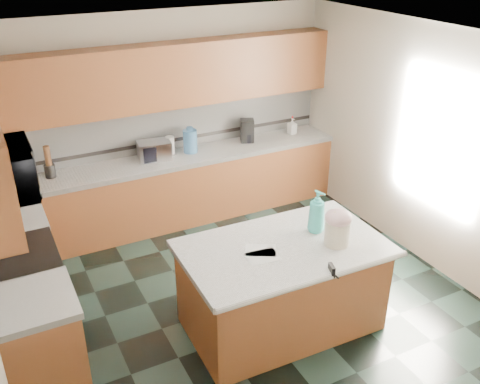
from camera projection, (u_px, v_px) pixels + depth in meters
floor at (242, 303)px, 5.65m from camera, size 4.60×4.60×0.00m
ceiling at (243, 43)px, 4.45m from camera, size 4.60×4.60×0.00m
wall_back at (160, 118)px, 6.90m from camera, size 4.60×0.04×2.70m
wall_front at (421, 338)px, 3.20m from camera, size 4.60×0.04×2.70m
wall_right at (426, 147)px, 6.00m from camera, size 0.04×4.60×2.70m
back_base_cab at (173, 192)px, 7.05m from camera, size 4.60×0.60×0.86m
back_countertop at (171, 160)px, 6.85m from camera, size 4.60×0.64×0.06m
back_upper_cab at (162, 76)px, 6.49m from camera, size 4.60×0.33×0.78m
back_backsplash at (162, 128)px, 6.93m from camera, size 4.60×0.02×0.63m
back_accent_band at (163, 142)px, 7.01m from camera, size 4.60×0.01×0.05m
left_base_cab_rear at (20, 256)px, 5.67m from camera, size 0.60×0.82×0.86m
left_counter_rear at (12, 218)px, 5.47m from camera, size 0.64×0.82×0.06m
left_base_cab_front at (43, 346)px, 4.45m from camera, size 0.60×0.72×0.86m
left_counter_front at (33, 302)px, 4.25m from camera, size 0.64×0.72×0.06m
range_body at (30, 296)px, 5.04m from camera, size 0.60×0.76×0.88m
range_oven_door at (62, 291)px, 5.17m from camera, size 0.02×0.68×0.55m
range_cooktop at (21, 255)px, 4.83m from camera, size 0.62×0.78×0.04m
range_handle at (60, 257)px, 5.02m from camera, size 0.02×0.66×0.02m
microwave at (3, 171)px, 4.46m from camera, size 0.50×0.73×0.41m
island_base at (282, 289)px, 5.16m from camera, size 1.82×1.07×0.86m
island_top at (283, 248)px, 4.96m from camera, size 1.92×1.17×0.06m
island_bullnose at (318, 280)px, 4.51m from camera, size 1.89×0.11×0.06m
treat_jar at (337, 233)px, 4.92m from camera, size 0.30×0.30×0.24m
treat_jar_lid at (339, 218)px, 4.85m from camera, size 0.25×0.25×0.15m
treat_jar_knob at (339, 213)px, 4.82m from camera, size 0.08×0.03×0.03m
treat_jar_knob_end_l at (335, 214)px, 4.81m from camera, size 0.04×0.04×0.04m
treat_jar_knob_end_r at (343, 212)px, 4.84m from camera, size 0.04×0.04×0.04m
soap_bottle_island at (317, 211)px, 5.09m from camera, size 0.20×0.21×0.43m
paper_sheet_a at (262, 257)px, 4.77m from camera, size 0.31×0.25×0.00m
paper_sheet_b at (261, 250)px, 4.87m from camera, size 0.35×0.32×0.00m
clamp_body at (332, 270)px, 4.57m from camera, size 0.06×0.11×0.10m
clamp_handle at (336, 276)px, 4.53m from camera, size 0.02×0.08×0.02m
knife_block at (30, 174)px, 6.14m from camera, size 0.13×0.16×0.21m
utensil_crock at (50, 171)px, 6.27m from camera, size 0.13×0.13×0.16m
utensil_bundle at (47, 156)px, 6.18m from camera, size 0.07×0.07×0.23m
toaster_oven at (154, 150)px, 6.75m from camera, size 0.44×0.33×0.23m
toaster_oven_door at (158, 154)px, 6.64m from camera, size 0.37×0.01×0.19m
paper_towel at (170, 146)px, 6.88m from camera, size 0.11×0.11×0.25m
paper_towel_base at (171, 154)px, 6.93m from camera, size 0.17×0.17×0.01m
water_jug at (190, 141)px, 6.94m from camera, size 0.18×0.18×0.30m
water_jug_neck at (190, 129)px, 6.86m from camera, size 0.09×0.09×0.04m
coffee_maker at (247, 131)px, 7.30m from camera, size 0.24×0.25×0.30m
coffee_carafe at (249, 138)px, 7.31m from camera, size 0.13×0.13×0.13m
soap_bottle_back at (292, 126)px, 7.58m from camera, size 0.11×0.12×0.23m
soap_back_cap at (292, 117)px, 7.53m from camera, size 0.02×0.02×0.03m
window_light_proxy at (440, 141)px, 5.76m from camera, size 0.02×1.40×1.10m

